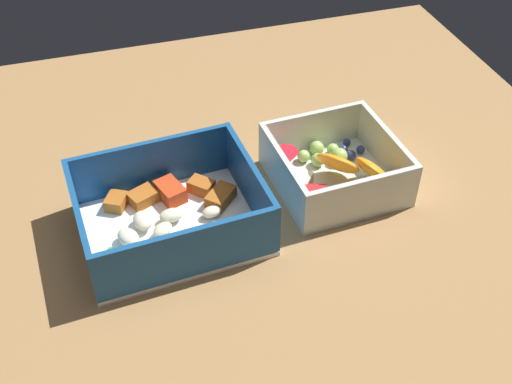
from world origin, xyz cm
name	(u,v)px	position (x,y,z in cm)	size (l,w,h in cm)	color
table_surface	(268,212)	(0.00, 0.00, 1.00)	(80.00, 80.00, 2.00)	#9E7547
pasta_container	(170,215)	(-10.95, -0.59, 4.05)	(19.59, 16.35, 6.61)	white
fruit_bowl	(333,169)	(8.24, 1.47, 4.04)	(14.12, 14.23, 5.64)	silver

